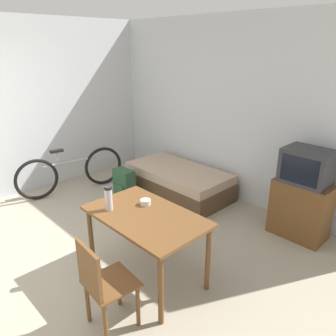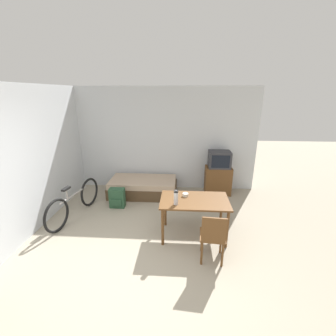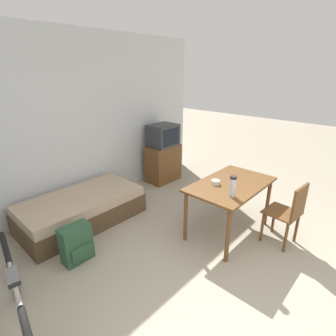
{
  "view_description": "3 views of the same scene",
  "coord_description": "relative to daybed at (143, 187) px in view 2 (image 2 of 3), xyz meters",
  "views": [
    {
      "loc": [
        3.07,
        -0.72,
        2.28
      ],
      "look_at": [
        0.52,
        1.74,
        0.94
      ],
      "focal_mm": 35.0,
      "sensor_mm": 36.0,
      "label": 1
    },
    {
      "loc": [
        0.66,
        -2.53,
        2.54
      ],
      "look_at": [
        0.39,
        1.75,
        1.09
      ],
      "focal_mm": 24.0,
      "sensor_mm": 36.0,
      "label": 2
    },
    {
      "loc": [
        -1.95,
        -0.43,
        2.13
      ],
      "look_at": [
        0.4,
        1.74,
        0.92
      ],
      "focal_mm": 28.0,
      "sensor_mm": 36.0,
      "label": 3
    }
  ],
  "objects": [
    {
      "name": "wooden_chair",
      "position": [
        1.48,
        -2.4,
        0.27
      ],
      "size": [
        0.42,
        0.42,
        0.85
      ],
      "color": "brown",
      "rests_on": "ground_plane"
    },
    {
      "name": "backpack",
      "position": [
        -0.49,
        -0.72,
        0.02
      ],
      "size": [
        0.34,
        0.22,
        0.46
      ],
      "color": "#284C33",
      "rests_on": "ground_plane"
    },
    {
      "name": "thermos_flask",
      "position": [
        0.9,
        -1.9,
        0.67
      ],
      "size": [
        0.08,
        0.08,
        0.26
      ],
      "color": "#B7B7BC",
      "rests_on": "dining_table"
    },
    {
      "name": "ground_plane",
      "position": [
        0.33,
        -2.79,
        -0.21
      ],
      "size": [
        20.0,
        20.0,
        0.0
      ],
      "primitive_type": "plane",
      "color": "#9E937F"
    },
    {
      "name": "tv",
      "position": [
        1.94,
        0.2,
        0.34
      ],
      "size": [
        0.66,
        0.42,
        1.14
      ],
      "color": "brown",
      "rests_on": "ground_plane"
    },
    {
      "name": "dining_table",
      "position": [
        1.23,
        -1.71,
        0.44
      ],
      "size": [
        1.21,
        0.74,
        0.74
      ],
      "color": "brown",
      "rests_on": "ground_plane"
    },
    {
      "name": "wall_back",
      "position": [
        0.33,
        0.56,
        1.14
      ],
      "size": [
        5.22,
        0.06,
        2.7
      ],
      "color": "silver",
      "rests_on": "ground_plane"
    },
    {
      "name": "mate_bowl",
      "position": [
        1.06,
        -1.57,
        0.55
      ],
      "size": [
        0.11,
        0.11,
        0.06
      ],
      "color": "beige",
      "rests_on": "dining_table"
    },
    {
      "name": "daybed",
      "position": [
        0.0,
        0.0,
        0.0
      ],
      "size": [
        1.72,
        0.89,
        0.42
      ],
      "color": "#4C3823",
      "rests_on": "ground_plane"
    },
    {
      "name": "bicycle",
      "position": [
        -1.26,
        -1.19,
        0.13
      ],
      "size": [
        0.37,
        1.74,
        0.75
      ],
      "color": "black",
      "rests_on": "ground_plane"
    },
    {
      "name": "wall_left",
      "position": [
        -1.81,
        -1.13,
        1.14
      ],
      "size": [
        0.06,
        4.31,
        2.7
      ],
      "color": "silver",
      "rests_on": "ground_plane"
    }
  ]
}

